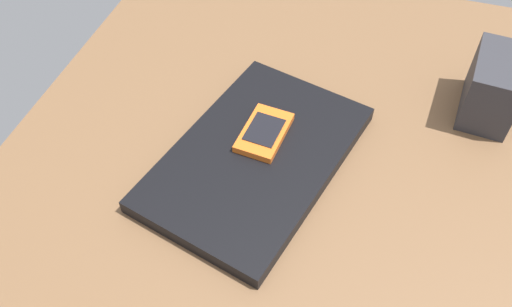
# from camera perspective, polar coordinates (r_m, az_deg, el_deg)

# --- Properties ---
(desk_surface) EXTENTS (1.20, 0.80, 0.03)m
(desk_surface) POSITION_cam_1_polar(r_m,az_deg,el_deg) (0.75, -0.15, -6.65)
(desk_surface) COLOR brown
(desk_surface) RESTS_ON ground
(laptop_closed) EXTENTS (0.39, 0.30, 0.02)m
(laptop_closed) POSITION_cam_1_polar(r_m,az_deg,el_deg) (0.78, 0.00, -0.41)
(laptop_closed) COLOR black
(laptop_closed) RESTS_ON desk_surface
(cell_phone_on_laptop) EXTENTS (0.10, 0.07, 0.01)m
(cell_phone_on_laptop) POSITION_cam_1_polar(r_m,az_deg,el_deg) (0.79, 0.88, 2.26)
(cell_phone_on_laptop) COLOR orange
(cell_phone_on_laptop) RESTS_ON laptop_closed
(desk_organizer) EXTENTS (0.13, 0.08, 0.10)m
(desk_organizer) POSITION_cam_1_polar(r_m,az_deg,el_deg) (0.90, 23.83, 6.49)
(desk_organizer) COLOR #2D2D33
(desk_organizer) RESTS_ON desk_surface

